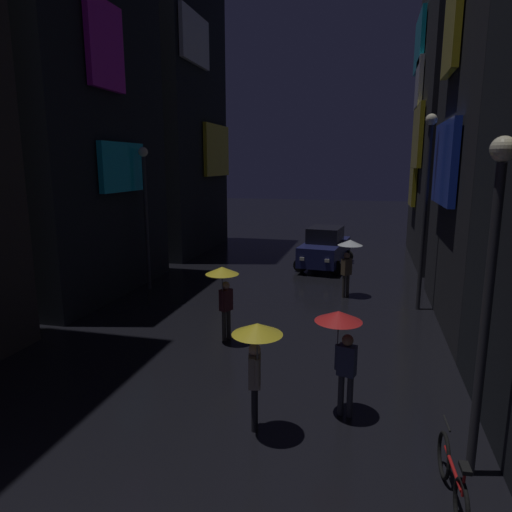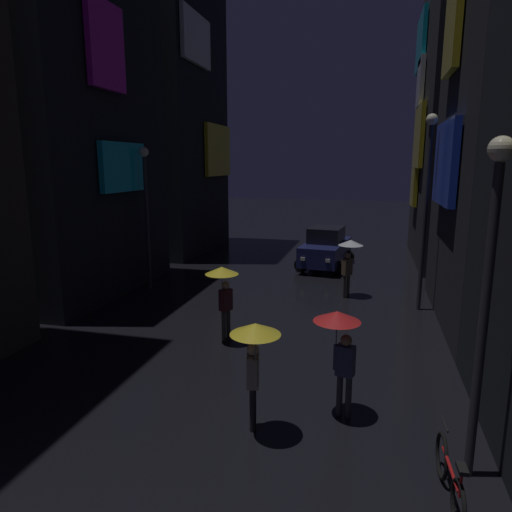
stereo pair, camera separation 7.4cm
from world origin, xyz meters
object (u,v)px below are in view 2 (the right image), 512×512
Objects in this scene: pedestrian_midstreet_left_yellow at (255,346)px; bicycle_parked_at_storefront at (450,478)px; car_distant at (326,248)px; streetlamp_left_far at (146,202)px; pedestrian_foreground_right_yellow at (223,283)px; streetlamp_right_near at (488,273)px; streetlamp_right_far at (427,193)px; pedestrian_midstreet_centre_red at (340,334)px; pedestrian_foreground_left_clear at (349,252)px.

bicycle_parked_at_storefront is (3.17, -1.01, -1.28)m from pedestrian_midstreet_left_yellow.
streetlamp_left_far is at bearing -139.23° from car_distant.
streetlamp_left_far reaches higher than pedestrian_foreground_right_yellow.
bicycle_parked_at_storefront is 0.42× the size of car_distant.
streetlamp_right_near is 0.82× the size of streetlamp_right_far.
pedestrian_foreground_right_yellow is (-1.92, 4.04, 0.00)m from pedestrian_midstreet_left_yellow.
car_distant reaches higher than bicycle_parked_at_storefront.
pedestrian_midstreet_centre_red is at bearing 149.89° from streetlamp_right_near.
streetlamp_right_near reaches higher than pedestrian_midstreet_left_yellow.
bicycle_parked_at_storefront is 3.01m from streetlamp_right_near.
streetlamp_left_far is 1.04× the size of streetlamp_right_near.
streetlamp_right_near is at bearing 61.30° from bicycle_parked_at_storefront.
pedestrian_foreground_left_clear is 7.85m from streetlamp_left_far.
streetlamp_right_near is at bearing -4.53° from pedestrian_midstreet_left_yellow.
pedestrian_foreground_right_yellow is at bearing -44.51° from streetlamp_left_far.
pedestrian_midstreet_left_yellow is at bearing 175.47° from streetlamp_right_near.
streetlamp_right_near is (10.00, -8.76, -0.12)m from streetlamp_left_far.
pedestrian_foreground_right_yellow is 0.41× the size of streetlamp_right_near.
streetlamp_left_far is (-9.60, 9.49, 3.02)m from bicycle_parked_at_storefront.
bicycle_parked_at_storefront is (1.75, -1.98, -1.28)m from pedestrian_midstreet_centre_red.
pedestrian_midstreet_left_yellow is 9.33m from pedestrian_foreground_left_clear.
pedestrian_foreground_left_clear is at bearing 59.26° from pedestrian_foreground_right_yellow.
streetlamp_right_near is at bearing -38.27° from pedestrian_foreground_right_yellow.
streetlamp_right_near is at bearing -30.11° from pedestrian_midstreet_centre_red.
pedestrian_foreground_right_yellow is 7.29m from bicycle_parked_at_storefront.
streetlamp_right_far is (3.56, 8.30, 2.23)m from pedestrian_midstreet_left_yellow.
pedestrian_foreground_right_yellow and pedestrian_midstreet_centre_red have the same top height.
pedestrian_foreground_left_clear is 1.00× the size of pedestrian_foreground_right_yellow.
pedestrian_midstreet_left_yellow is 3.56m from bicycle_parked_at_storefront.
pedestrian_midstreet_left_yellow is at bearing -89.50° from car_distant.
pedestrian_foreground_left_clear is 0.39× the size of streetlamp_left_far.
pedestrian_midstreet_centre_red is (1.41, 0.96, 0.00)m from pedestrian_midstreet_left_yellow.
pedestrian_midstreet_centre_red is at bearing -88.36° from pedestrian_foreground_left_clear.
car_distant is at bearing 40.77° from streetlamp_left_far.
pedestrian_foreground_right_yellow is at bearing -142.22° from streetlamp_right_far.
pedestrian_midstreet_centre_red is at bearing -106.35° from streetlamp_right_far.
streetlamp_right_far reaches higher than streetlamp_left_far.
pedestrian_midstreet_left_yellow is at bearing 162.28° from bicycle_parked_at_storefront.
pedestrian_midstreet_centre_red is 0.33× the size of streetlamp_right_far.
pedestrian_foreground_left_clear is 0.49× the size of car_distant.
pedestrian_midstreet_left_yellow is 9.30m from streetlamp_right_far.
streetlamp_right_far is (2.15, 7.33, 2.23)m from pedestrian_midstreet_centre_red.
streetlamp_right_far is at bearing 66.75° from pedestrian_midstreet_left_yellow.
pedestrian_foreground_right_yellow is 0.49× the size of car_distant.
streetlamp_right_far reaches higher than pedestrian_foreground_right_yellow.
pedestrian_midstreet_left_yellow is 3.92m from streetlamp_right_near.
pedestrian_midstreet_left_yellow is 0.41× the size of streetlamp_right_near.
pedestrian_foreground_left_clear is at bearing 82.75° from pedestrian_midstreet_left_yellow.
car_distant is 14.87m from streetlamp_right_near.
bicycle_parked_at_storefront is at bearing -48.44° from pedestrian_midstreet_centre_red.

